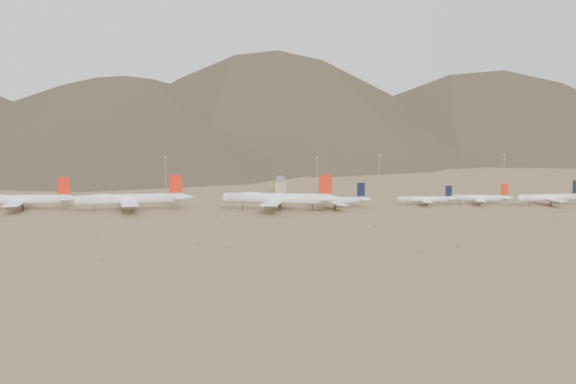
{
  "coord_description": "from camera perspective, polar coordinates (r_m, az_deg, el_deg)",
  "views": [
    {
      "loc": [
        -38.69,
        -445.02,
        60.53
      ],
      "look_at": [
        23.87,
        30.0,
        10.01
      ],
      "focal_mm": 50.0,
      "sensor_mm": 36.0,
      "label": 1
    }
  ],
  "objects": [
    {
      "name": "narrowbody_b",
      "position": [
        504.52,
        9.85,
        -0.5
      ],
      "size": [
        37.72,
        27.24,
        12.46
      ],
      "rotation": [
        0.0,
        0.0,
        -0.1
      ],
      "color": "white",
      "rests_on": "ground"
    },
    {
      "name": "ground",
      "position": [
        450.79,
        -2.51,
        -1.7
      ],
      "size": [
        3000.0,
        3000.0,
        0.0
      ],
      "primitive_type": "plane",
      "color": "#92704B",
      "rests_on": "ground"
    },
    {
      "name": "widebody_west",
      "position": [
        496.7,
        -18.47,
        -0.51
      ],
      "size": [
        65.63,
        50.14,
        19.49
      ],
      "rotation": [
        0.0,
        0.0,
        0.0
      ],
      "color": "white",
      "rests_on": "ground"
    },
    {
      "name": "widebody_east",
      "position": [
        471.14,
        -0.68,
        -0.45
      ],
      "size": [
        71.12,
        56.2,
        21.63
      ],
      "rotation": [
        0.0,
        0.0,
        -0.27
      ],
      "color": "white",
      "rests_on": "ground"
    },
    {
      "name": "narrowbody_d",
      "position": [
        523.49,
        18.22,
        -0.37
      ],
      "size": [
        47.1,
        33.88,
        15.54
      ],
      "rotation": [
        0.0,
        0.0,
        0.07
      ],
      "color": "white",
      "rests_on": "ground"
    },
    {
      "name": "narrowbody_a",
      "position": [
        480.41,
        3.39,
        -0.63
      ],
      "size": [
        46.06,
        33.76,
        15.38
      ],
      "rotation": [
        0.0,
        0.0,
        0.2
      ],
      "color": "white",
      "rests_on": "ground"
    },
    {
      "name": "widebody_centre",
      "position": [
        478.76,
        -11.14,
        -0.49
      ],
      "size": [
        70.24,
        54.42,
        20.9
      ],
      "rotation": [
        0.0,
        0.0,
        0.11
      ],
      "color": "white",
      "rests_on": "ground"
    },
    {
      "name": "mountain_ridge",
      "position": [
        1348.55,
        -5.93,
        9.79
      ],
      "size": [
        4400.0,
        1000.0,
        300.0
      ],
      "color": "#433828",
      "rests_on": "ground"
    },
    {
      "name": "mast_east",
      "position": [
        601.86,
        6.51,
        1.57
      ],
      "size": [
        2.0,
        0.6,
        25.7
      ],
      "color": "gray",
      "rests_on": "ground"
    },
    {
      "name": "mast_far_east",
      "position": [
        623.46,
        15.12,
        1.55
      ],
      "size": [
        2.0,
        0.6,
        25.7
      ],
      "color": "gray",
      "rests_on": "ground"
    },
    {
      "name": "narrowbody_c",
      "position": [
        515.0,
        13.54,
        -0.41
      ],
      "size": [
        40.23,
        29.51,
        13.45
      ],
      "rotation": [
        0.0,
        0.0,
        -0.21
      ],
      "color": "white",
      "rests_on": "ground"
    },
    {
      "name": "mast_centre",
      "position": [
        573.17,
        2.07,
        1.38
      ],
      "size": [
        2.0,
        0.6,
        25.7
      ],
      "color": "gray",
      "rests_on": "ground"
    },
    {
      "name": "control_tower",
      "position": [
        571.86,
        -0.57,
        0.48
      ],
      "size": [
        8.0,
        8.0,
        12.0
      ],
      "color": "tan",
      "rests_on": "ground"
    },
    {
      "name": "desert_scrub",
      "position": [
        374.34,
        0.41,
        -3.24
      ],
      "size": [
        412.01,
        175.31,
        0.92
      ],
      "color": "brown",
      "rests_on": "ground"
    },
    {
      "name": "mast_west",
      "position": [
        580.96,
        -8.7,
        1.38
      ],
      "size": [
        2.0,
        0.6,
        25.7
      ],
      "color": "gray",
      "rests_on": "ground"
    }
  ]
}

